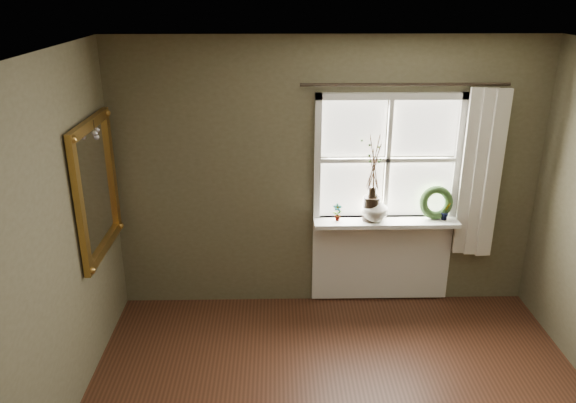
# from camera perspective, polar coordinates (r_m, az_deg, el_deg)

# --- Properties ---
(ceiling) EXTENTS (4.50, 4.50, 0.00)m
(ceiling) POSITION_cam_1_polar(r_m,az_deg,el_deg) (2.79, 8.88, 12.83)
(ceiling) COLOR silver
(ceiling) RESTS_ON ground
(wall_back) EXTENTS (4.00, 0.10, 2.60)m
(wall_back) POSITION_cam_1_polar(r_m,az_deg,el_deg) (5.32, 3.99, 2.59)
(wall_back) COLOR brown
(wall_back) RESTS_ON ground
(window_frame) EXTENTS (1.36, 0.06, 1.24)m
(window_frame) POSITION_cam_1_polar(r_m,az_deg,el_deg) (5.28, 10.08, 4.20)
(window_frame) COLOR white
(window_frame) RESTS_ON wall_back
(window_sill) EXTENTS (1.36, 0.26, 0.04)m
(window_sill) POSITION_cam_1_polar(r_m,az_deg,el_deg) (5.37, 9.90, -2.06)
(window_sill) COLOR white
(window_sill) RESTS_ON wall_back
(window_apron) EXTENTS (1.36, 0.04, 0.88)m
(window_apron) POSITION_cam_1_polar(r_m,az_deg,el_deg) (5.66, 9.42, -5.72)
(window_apron) COLOR white
(window_apron) RESTS_ON ground
(dark_jug) EXTENTS (0.18, 0.18, 0.23)m
(dark_jug) POSITION_cam_1_polar(r_m,az_deg,el_deg) (5.30, 8.46, -0.72)
(dark_jug) COLOR black
(dark_jug) RESTS_ON window_sill
(cream_vase) EXTENTS (0.32, 0.32, 0.26)m
(cream_vase) POSITION_cam_1_polar(r_m,az_deg,el_deg) (5.30, 8.82, -0.59)
(cream_vase) COLOR beige
(cream_vase) RESTS_ON window_sill
(wreath) EXTENTS (0.33, 0.17, 0.33)m
(wreath) POSITION_cam_1_polar(r_m,az_deg,el_deg) (5.47, 14.78, -0.44)
(wreath) COLOR #2A451E
(wreath) RESTS_ON window_sill
(potted_plant_left) EXTENTS (0.09, 0.06, 0.17)m
(potted_plant_left) POSITION_cam_1_polar(r_m,az_deg,el_deg) (5.27, 5.04, -1.10)
(potted_plant_left) COLOR #2A451E
(potted_plant_left) RESTS_ON window_sill
(potted_plant_right) EXTENTS (0.11, 0.10, 0.17)m
(potted_plant_right) POSITION_cam_1_polar(r_m,az_deg,el_deg) (5.47, 15.72, -0.95)
(potted_plant_right) COLOR #2A451E
(potted_plant_right) RESTS_ON window_sill
(curtain) EXTENTS (0.36, 0.12, 1.59)m
(curtain) POSITION_cam_1_polar(r_m,az_deg,el_deg) (5.45, 18.91, 2.63)
(curtain) COLOR beige
(curtain) RESTS_ON wall_back
(curtain_rod) EXTENTS (1.84, 0.03, 0.03)m
(curtain_rod) POSITION_cam_1_polar(r_m,az_deg,el_deg) (5.09, 11.85, 11.55)
(curtain_rod) COLOR black
(curtain_rod) RESTS_ON wall_back
(gilt_mirror) EXTENTS (0.10, 0.96, 1.15)m
(gilt_mirror) POSITION_cam_1_polar(r_m,az_deg,el_deg) (4.88, -18.88, 1.34)
(gilt_mirror) COLOR white
(gilt_mirror) RESTS_ON wall_left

